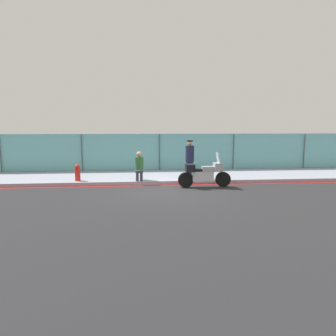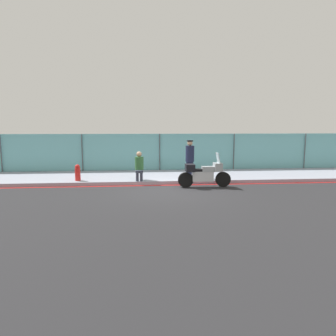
{
  "view_description": "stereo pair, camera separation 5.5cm",
  "coord_description": "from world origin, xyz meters",
  "px_view_note": "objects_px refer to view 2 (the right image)",
  "views": [
    {
      "loc": [
        -1.04,
        -11.4,
        2.49
      ],
      "look_at": [
        0.14,
        1.23,
        0.73
      ],
      "focal_mm": 32.0,
      "sensor_mm": 36.0,
      "label": 1
    },
    {
      "loc": [
        -0.99,
        -11.41,
        2.49
      ],
      "look_at": [
        0.14,
        1.23,
        0.73
      ],
      "focal_mm": 32.0,
      "sensor_mm": 36.0,
      "label": 2
    }
  ],
  "objects_px": {
    "officer_standing": "(190,158)",
    "person_seated_on_curb": "(139,164)",
    "fire_hydrant": "(78,173)",
    "motorcycle": "(204,173)"
  },
  "relations": [
    {
      "from": "officer_standing",
      "to": "fire_hydrant",
      "type": "height_order",
      "value": "officer_standing"
    },
    {
      "from": "officer_standing",
      "to": "person_seated_on_curb",
      "type": "xyz_separation_m",
      "value": [
        -2.33,
        -0.51,
        -0.19
      ]
    },
    {
      "from": "officer_standing",
      "to": "fire_hydrant",
      "type": "xyz_separation_m",
      "value": [
        -4.99,
        -0.46,
        -0.52
      ]
    },
    {
      "from": "motorcycle",
      "to": "fire_hydrant",
      "type": "height_order",
      "value": "motorcycle"
    },
    {
      "from": "fire_hydrant",
      "to": "officer_standing",
      "type": "bearing_deg",
      "value": 5.3
    },
    {
      "from": "officer_standing",
      "to": "person_seated_on_curb",
      "type": "distance_m",
      "value": 2.39
    },
    {
      "from": "motorcycle",
      "to": "officer_standing",
      "type": "height_order",
      "value": "officer_standing"
    },
    {
      "from": "officer_standing",
      "to": "fire_hydrant",
      "type": "bearing_deg",
      "value": -174.7
    },
    {
      "from": "officer_standing",
      "to": "person_seated_on_curb",
      "type": "relative_size",
      "value": 1.37
    },
    {
      "from": "person_seated_on_curb",
      "to": "fire_hydrant",
      "type": "bearing_deg",
      "value": 178.95
    }
  ]
}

